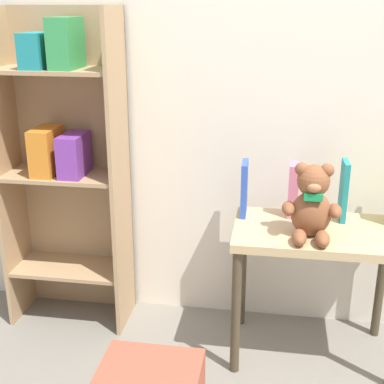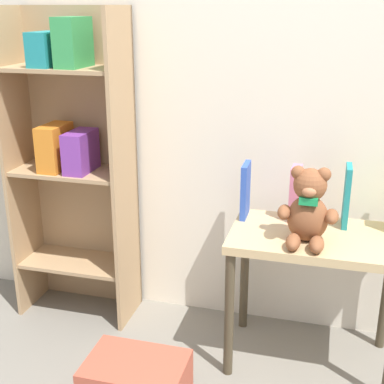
% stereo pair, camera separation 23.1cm
% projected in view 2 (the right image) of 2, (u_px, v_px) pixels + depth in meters
% --- Properties ---
extents(wall_back, '(4.80, 0.06, 2.50)m').
position_uv_depth(wall_back, '(284.00, 62.00, 2.30)').
color(wall_back, silver).
rests_on(wall_back, ground_plane).
extents(bookshelf_side, '(0.56, 0.29, 1.48)m').
position_uv_depth(bookshelf_side, '(73.00, 150.00, 2.52)').
color(bookshelf_side, tan).
rests_on(bookshelf_side, ground_plane).
extents(display_table, '(0.70, 0.43, 0.60)m').
position_uv_depth(display_table, '(315.00, 255.00, 2.20)').
color(display_table, tan).
rests_on(display_table, ground_plane).
extents(teddy_bear, '(0.23, 0.21, 0.31)m').
position_uv_depth(teddy_bear, '(308.00, 209.00, 2.06)').
color(teddy_bear, brown).
rests_on(teddy_bear, display_table).
extents(book_standing_blue, '(0.03, 0.13, 0.24)m').
position_uv_depth(book_standing_blue, '(245.00, 190.00, 2.32)').
color(book_standing_blue, '#2D51B7').
rests_on(book_standing_blue, display_table).
extents(book_standing_pink, '(0.04, 0.11, 0.24)m').
position_uv_depth(book_standing_pink, '(295.00, 193.00, 2.29)').
color(book_standing_pink, '#D17093').
rests_on(book_standing_pink, display_table).
extents(book_standing_teal, '(0.03, 0.12, 0.26)m').
position_uv_depth(book_standing_teal, '(347.00, 196.00, 2.23)').
color(book_standing_teal, teal).
rests_on(book_standing_teal, display_table).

